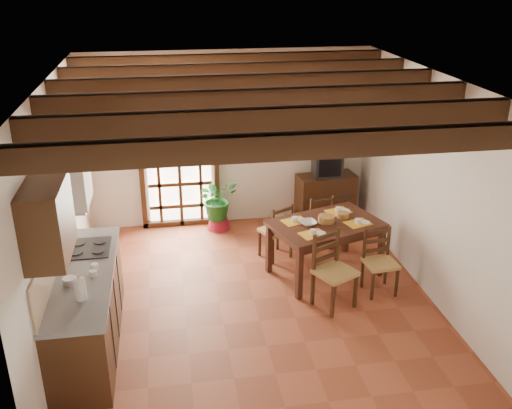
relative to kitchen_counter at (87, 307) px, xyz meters
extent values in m
plane|color=brown|center=(1.96, 0.60, -0.47)|extent=(5.00, 5.00, 0.00)
cube|color=silver|center=(1.96, 3.10, 0.93)|extent=(4.50, 0.02, 2.80)
cube|color=silver|center=(1.96, -1.90, 0.93)|extent=(4.50, 0.02, 2.80)
cube|color=silver|center=(-0.29, 0.60, 0.93)|extent=(0.02, 5.00, 2.80)
cube|color=silver|center=(4.21, 0.60, 0.93)|extent=(0.02, 5.00, 2.80)
cube|color=white|center=(1.96, 0.60, 2.33)|extent=(4.50, 5.00, 0.02)
cube|color=black|center=(1.96, -1.50, 2.22)|extent=(4.50, 0.14, 0.20)
cube|color=black|center=(1.96, -0.66, 2.22)|extent=(4.50, 0.14, 0.20)
cube|color=black|center=(1.96, 0.18, 2.22)|extent=(4.50, 0.14, 0.20)
cube|color=black|center=(1.96, 1.02, 2.22)|extent=(4.50, 0.14, 0.20)
cube|color=black|center=(1.96, 1.86, 2.22)|extent=(4.50, 0.14, 0.20)
cube|color=black|center=(1.96, 2.70, 2.22)|extent=(4.50, 0.14, 0.20)
cube|color=white|center=(1.16, 3.09, 0.63)|extent=(1.01, 0.02, 2.11)
cube|color=#351F10|center=(1.16, 3.04, 1.77)|extent=(1.26, 0.10, 0.08)
cube|color=#351F10|center=(0.57, 3.04, 0.63)|extent=(0.08, 0.10, 2.28)
cube|color=#351F10|center=(1.75, 3.04, 0.63)|extent=(0.08, 0.10, 2.28)
cube|color=#351F10|center=(1.16, 3.02, 0.63)|extent=(1.01, 0.03, 2.02)
cube|color=#351F10|center=(0.01, 0.00, -0.03)|extent=(0.60, 2.20, 0.88)
cube|color=slate|center=(0.01, 0.00, 0.43)|extent=(0.64, 2.25, 0.04)
cube|color=tan|center=(-0.28, 0.00, 0.66)|extent=(0.02, 2.20, 0.50)
cube|color=#351F10|center=(-0.12, -0.70, 1.38)|extent=(0.35, 0.80, 0.70)
cube|color=white|center=(-0.09, 0.55, 1.28)|extent=(0.38, 0.60, 0.50)
cube|color=silver|center=(-0.09, 0.55, 1.01)|extent=(0.32, 0.55, 0.04)
cube|color=black|center=(0.01, 0.55, 0.45)|extent=(0.50, 0.55, 0.02)
cylinder|color=white|center=(0.06, -0.55, 0.56)|extent=(0.11, 0.11, 0.24)
cylinder|color=silver|center=(-0.09, -0.25, 0.48)|extent=(0.14, 0.14, 0.10)
cube|color=#3B1D13|center=(3.03, 1.11, 0.28)|extent=(1.64, 1.32, 0.05)
cube|color=#3B1D13|center=(3.03, 1.11, 0.20)|extent=(1.48, 1.19, 0.10)
cube|color=#3B1D13|center=(3.52, 1.70, -0.11)|extent=(0.09, 0.09, 0.72)
cube|color=#3B1D13|center=(2.28, 1.29, -0.11)|extent=(0.09, 0.09, 0.72)
cube|color=#3B1D13|center=(3.77, 0.94, -0.11)|extent=(0.09, 0.09, 0.72)
cube|color=#3B1D13|center=(2.53, 0.53, -0.11)|extent=(0.09, 0.09, 0.72)
cube|color=tan|center=(2.92, 0.30, 0.01)|extent=(0.59, 0.58, 0.05)
cube|color=#351F10|center=(2.84, 0.46, 0.25)|extent=(0.42, 0.24, 0.49)
cube|color=#351F10|center=(2.92, 0.30, -0.23)|extent=(0.56, 0.56, 0.48)
cube|color=tan|center=(3.60, 0.52, -0.05)|extent=(0.42, 0.41, 0.05)
cube|color=#351F10|center=(3.59, 0.68, 0.16)|extent=(0.39, 0.07, 0.43)
cube|color=#351F10|center=(3.60, 0.52, -0.26)|extent=(0.40, 0.39, 0.42)
cube|color=tan|center=(2.45, 1.71, -0.05)|extent=(0.52, 0.51, 0.05)
cube|color=#351F10|center=(2.53, 1.57, 0.16)|extent=(0.36, 0.21, 0.43)
cube|color=#351F10|center=(2.45, 1.71, -0.26)|extent=(0.49, 0.48, 0.42)
cube|color=tan|center=(3.13, 1.93, -0.05)|extent=(0.45, 0.44, 0.05)
cube|color=#351F10|center=(3.16, 1.77, 0.17)|extent=(0.40, 0.10, 0.44)
cube|color=#351F10|center=(3.13, 1.93, -0.26)|extent=(0.43, 0.41, 0.43)
cube|color=gold|center=(2.67, 0.89, 0.32)|extent=(0.33, 0.24, 0.01)
cube|color=gold|center=(3.38, 0.89, 0.32)|extent=(0.33, 0.24, 0.01)
cube|color=gold|center=(2.67, 1.34, 0.32)|extent=(0.33, 0.24, 0.01)
cube|color=gold|center=(3.38, 1.34, 0.32)|extent=(0.33, 0.24, 0.01)
cylinder|color=olive|center=(3.03, 1.11, 0.37)|extent=(0.22, 0.22, 0.09)
imported|color=white|center=(2.77, 1.08, 0.33)|extent=(0.25, 0.25, 0.05)
cube|color=#351F10|center=(3.52, 2.83, -0.07)|extent=(0.99, 0.53, 0.81)
cube|color=black|center=(3.52, 2.83, 0.52)|extent=(0.47, 0.43, 0.38)
cube|color=black|center=(3.52, 2.62, 0.52)|extent=(0.36, 0.04, 0.29)
cube|color=white|center=(3.46, 3.08, 1.28)|extent=(0.25, 0.03, 0.32)
cone|color=maroon|center=(1.73, 2.79, -0.36)|extent=(0.37, 0.37, 0.23)
imported|color=#144C19|center=(1.73, 2.79, 0.10)|extent=(2.05, 1.92, 1.81)
cube|color=#351F10|center=(4.10, 2.20, 1.08)|extent=(0.20, 0.42, 0.03)
cube|color=#351F10|center=(4.10, 2.03, 0.99)|extent=(0.18, 0.03, 0.18)
cube|color=#351F10|center=(4.10, 2.37, 0.99)|extent=(0.18, 0.03, 0.18)
imported|color=#B2BFB2|center=(4.10, 2.20, 1.18)|extent=(0.15, 0.15, 0.15)
sphere|color=gold|center=(4.10, 2.20, 1.39)|extent=(0.14, 0.14, 0.14)
cylinder|color=#144C19|center=(4.10, 2.20, 1.24)|extent=(0.01, 0.01, 0.28)
cube|color=brown|center=(4.18, 2.20, 1.58)|extent=(0.03, 0.32, 0.32)
cube|color=#C3B292|center=(4.17, 2.20, 1.58)|extent=(0.01, 0.26, 0.26)
cylinder|color=black|center=(3.03, 1.21, 1.98)|extent=(0.01, 0.01, 0.70)
cone|color=beige|center=(3.03, 1.21, 1.61)|extent=(0.36, 0.36, 0.14)
sphere|color=#FFD88C|center=(3.03, 1.21, 1.53)|extent=(0.09, 0.09, 0.09)
camera|label=1|loc=(0.97, -5.58, 3.50)|focal=40.00mm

